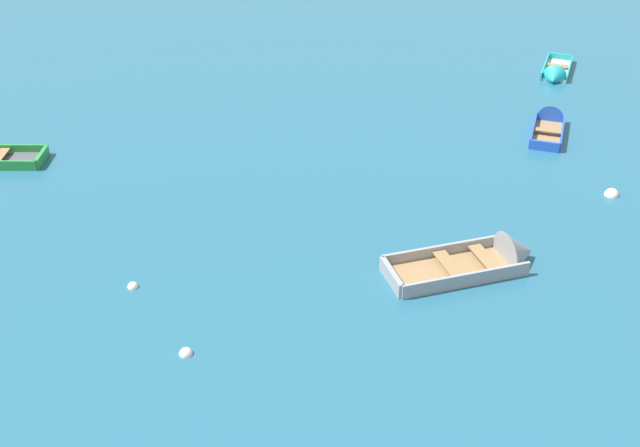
{
  "coord_description": "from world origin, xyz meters",
  "views": [
    {
      "loc": [
        0.32,
        1.33,
        12.56
      ],
      "look_at": [
        0.0,
        21.45,
        0.15
      ],
      "focal_mm": 43.98,
      "sensor_mm": 36.0,
      "label": 1
    }
  ],
  "objects_px": {
    "rowboat_turquoise_near_left": "(555,75)",
    "rowboat_blue_back_row_right": "(549,123)",
    "rowboat_grey_foreground_center": "(494,259)",
    "mooring_buoy_near_foreground": "(611,195)",
    "mooring_buoy_far_field": "(186,354)",
    "mooring_buoy_outer_edge": "(133,287)"
  },
  "relations": [
    {
      "from": "mooring_buoy_far_field",
      "to": "mooring_buoy_outer_edge",
      "type": "height_order",
      "value": "mooring_buoy_far_field"
    },
    {
      "from": "rowboat_grey_foreground_center",
      "to": "mooring_buoy_near_foreground",
      "type": "bearing_deg",
      "value": 41.58
    },
    {
      "from": "mooring_buoy_far_field",
      "to": "mooring_buoy_outer_edge",
      "type": "distance_m",
      "value": 3.27
    },
    {
      "from": "rowboat_grey_foreground_center",
      "to": "mooring_buoy_outer_edge",
      "type": "height_order",
      "value": "rowboat_grey_foreground_center"
    },
    {
      "from": "rowboat_grey_foreground_center",
      "to": "rowboat_blue_back_row_right",
      "type": "bearing_deg",
      "value": 68.2
    },
    {
      "from": "rowboat_grey_foreground_center",
      "to": "mooring_buoy_outer_edge",
      "type": "distance_m",
      "value": 9.99
    },
    {
      "from": "rowboat_grey_foreground_center",
      "to": "rowboat_blue_back_row_right",
      "type": "distance_m",
      "value": 10.06
    },
    {
      "from": "rowboat_blue_back_row_right",
      "to": "mooring_buoy_near_foreground",
      "type": "bearing_deg",
      "value": -81.45
    },
    {
      "from": "rowboat_turquoise_near_left",
      "to": "rowboat_blue_back_row_right",
      "type": "xyz_separation_m",
      "value": [
        -1.44,
        -5.11,
        0.01
      ]
    },
    {
      "from": "rowboat_grey_foreground_center",
      "to": "mooring_buoy_far_field",
      "type": "relative_size",
      "value": 13.84
    },
    {
      "from": "rowboat_grey_foreground_center",
      "to": "rowboat_turquoise_near_left",
      "type": "distance_m",
      "value": 15.35
    },
    {
      "from": "rowboat_blue_back_row_right",
      "to": "mooring_buoy_near_foreground",
      "type": "relative_size",
      "value": 7.23
    },
    {
      "from": "rowboat_turquoise_near_left",
      "to": "mooring_buoy_outer_edge",
      "type": "height_order",
      "value": "rowboat_turquoise_near_left"
    },
    {
      "from": "rowboat_blue_back_row_right",
      "to": "mooring_buoy_outer_edge",
      "type": "xyz_separation_m",
      "value": [
        -13.65,
        -10.58,
        -0.16
      ]
    },
    {
      "from": "rowboat_turquoise_near_left",
      "to": "rowboat_blue_back_row_right",
      "type": "distance_m",
      "value": 5.31
    },
    {
      "from": "mooring_buoy_outer_edge",
      "to": "mooring_buoy_near_foreground",
      "type": "bearing_deg",
      "value": 20.0
    },
    {
      "from": "rowboat_blue_back_row_right",
      "to": "mooring_buoy_outer_edge",
      "type": "bearing_deg",
      "value": -142.23
    },
    {
      "from": "mooring_buoy_far_field",
      "to": "mooring_buoy_outer_edge",
      "type": "bearing_deg",
      "value": 124.91
    },
    {
      "from": "rowboat_turquoise_near_left",
      "to": "rowboat_blue_back_row_right",
      "type": "height_order",
      "value": "rowboat_blue_back_row_right"
    },
    {
      "from": "rowboat_blue_back_row_right",
      "to": "mooring_buoy_near_foreground",
      "type": "xyz_separation_m",
      "value": [
        0.8,
        -5.32,
        -0.16
      ]
    },
    {
      "from": "rowboat_turquoise_near_left",
      "to": "rowboat_grey_foreground_center",
      "type": "bearing_deg",
      "value": -109.7
    },
    {
      "from": "rowboat_grey_foreground_center",
      "to": "mooring_buoy_near_foreground",
      "type": "relative_size",
      "value": 9.87
    }
  ]
}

